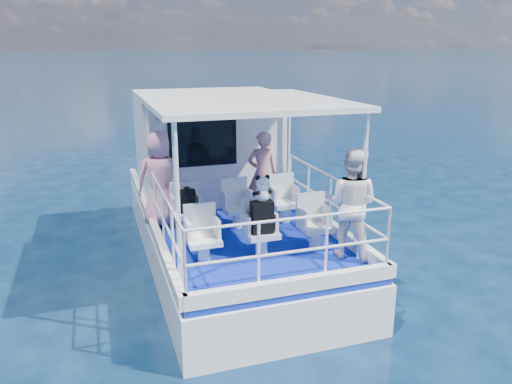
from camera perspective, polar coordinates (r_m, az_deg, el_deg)
ground at (r=9.06m, az=-1.69°, el=-9.76°), size 2000.00×2000.00×0.00m
hull at (r=9.94m, az=-3.36°, el=-7.36°), size 3.00×7.00×1.60m
deck at (r=9.63m, az=-3.44°, el=-2.71°), size 2.90×6.90×0.10m
cabin at (r=10.56m, az=-5.38°, el=5.39°), size 2.85×2.00×2.20m
canopy at (r=8.00m, az=-1.46°, el=10.26°), size 3.00×3.20×0.08m
canopy_posts at (r=8.15m, az=-1.30°, el=2.23°), size 2.77×2.97×2.20m
railings at (r=8.02m, az=-0.59°, el=-2.46°), size 2.84×3.59×1.00m
seat_port_fwd at (r=8.63m, az=-7.87°, el=-3.43°), size 0.48×0.46×0.38m
seat_center_fwd at (r=8.82m, az=-2.12°, el=-2.84°), size 0.48×0.46×0.38m
seat_stbd_fwd at (r=9.10m, az=3.33°, el=-2.26°), size 0.48×0.46×0.38m
seat_port_aft at (r=7.44m, az=-5.99°, el=-6.64°), size 0.48×0.46×0.38m
seat_center_aft at (r=7.66m, az=0.62°, el=-5.85°), size 0.48×0.46×0.38m
seat_stbd_aft at (r=7.98m, az=6.77°, el=-5.05°), size 0.48×0.46×0.38m
passenger_port_fwd at (r=8.86m, az=-10.86°, el=1.42°), size 0.72×0.59×1.70m
passenger_stbd_fwd at (r=9.38m, az=0.75°, el=2.17°), size 0.60×0.42×1.59m
passenger_stbd_aft at (r=7.54m, az=10.82°, el=-1.30°), size 1.03×1.02×1.68m
backpack_port at (r=8.50m, az=-7.94°, el=-1.04°), size 0.29×0.16×0.38m
backpack_center at (r=7.46m, az=0.69°, el=-2.90°), size 0.33×0.18×0.49m
compact_camera at (r=8.44m, az=-7.94°, el=0.40°), size 0.09×0.05×0.05m
panda at (r=7.35m, az=0.75°, el=0.43°), size 0.25×0.21×0.39m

